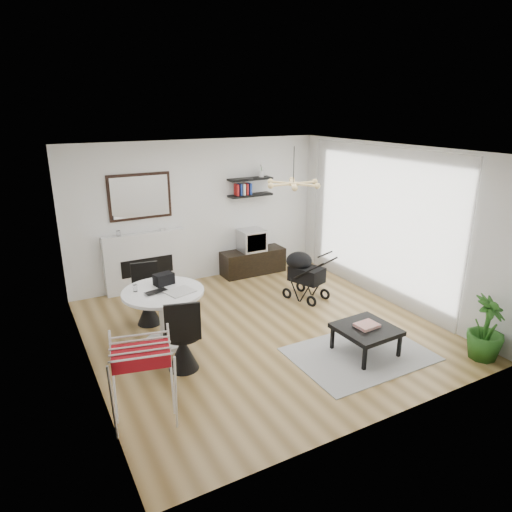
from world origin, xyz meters
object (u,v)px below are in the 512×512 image
dining_table (164,309)px  potted_plant (486,328)px  coffee_table (366,330)px  tv_console (253,262)px  crt_tv (252,240)px  drying_rack (144,384)px  fireplace (145,255)px  stroller (304,277)px

dining_table → potted_plant: bearing=-33.4°
coffee_table → potted_plant: bearing=-33.0°
dining_table → potted_plant: (3.67, -2.43, -0.11)m
dining_table → tv_console: bearing=38.7°
coffee_table → potted_plant: (1.32, -0.86, 0.09)m
tv_console → potted_plant: potted_plant is taller
coffee_table → potted_plant: potted_plant is taller
tv_console → crt_tv: bearing=-173.1°
crt_tv → dining_table: crt_tv is taller
crt_tv → drying_rack: drying_rack is taller
crt_tv → coffee_table: crt_tv is taller
fireplace → drying_rack: (-1.08, -3.77, -0.17)m
crt_tv → dining_table: 3.17m
crt_tv → stroller: (0.23, -1.55, -0.31)m
dining_table → drying_rack: drying_rack is taller
coffee_table → tv_console: bearing=87.7°
fireplace → stroller: 2.92m
fireplace → coffee_table: (2.01, -3.73, -0.33)m
fireplace → tv_console: size_ratio=1.65×
tv_console → potted_plant: size_ratio=1.48×
coffee_table → dining_table: bearing=146.3°
dining_table → potted_plant: potted_plant is taller
tv_console → stroller: (0.20, -1.55, 0.15)m
drying_rack → fireplace: bearing=86.9°
stroller → coffee_table: bearing=-119.7°
potted_plant → coffee_table: bearing=147.0°
drying_rack → stroller: size_ratio=1.06×
stroller → coffee_table: size_ratio=1.20×
tv_console → fireplace: bearing=175.7°
stroller → tv_console: bearing=77.2°
dining_table → stroller: 2.73m
tv_console → drying_rack: 4.85m
fireplace → tv_console: (2.15, -0.16, -0.44)m
crt_tv → stroller: bearing=-81.7°
fireplace → potted_plant: 5.67m
tv_console → coffee_table: 3.57m
dining_table → coffee_table: 2.83m
crt_tv → dining_table: (-2.46, -2.00, -0.16)m
dining_table → stroller: size_ratio=1.22×
fireplace → stroller: (2.35, -1.71, -0.29)m
tv_console → crt_tv: size_ratio=2.65×
fireplace → tv_console: fireplace is taller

